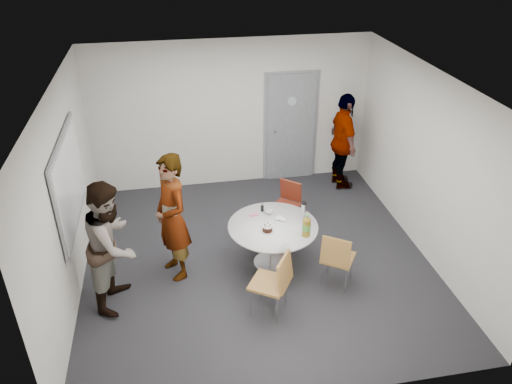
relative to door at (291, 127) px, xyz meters
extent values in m
plane|color=black|center=(-1.10, -2.48, -1.03)|extent=(5.00, 5.00, 0.00)
plane|color=silver|center=(-1.10, -2.48, 1.67)|extent=(5.00, 5.00, 0.00)
plane|color=silver|center=(-1.10, 0.02, 0.32)|extent=(5.00, 0.00, 5.00)
plane|color=silver|center=(-3.60, -2.48, 0.32)|extent=(0.00, 5.00, 5.00)
plane|color=silver|center=(1.40, -2.48, 0.32)|extent=(0.00, 5.00, 5.00)
plane|color=silver|center=(-1.10, -4.98, 0.32)|extent=(5.00, 0.00, 5.00)
cube|color=slate|center=(0.00, -0.01, 0.00)|extent=(0.90, 0.05, 2.05)
cube|color=gray|center=(0.00, 0.01, 0.00)|extent=(1.02, 0.04, 2.12)
cylinder|color=#B2BFC6|center=(0.00, -0.04, 0.52)|extent=(0.16, 0.01, 0.16)
cylinder|color=silver|center=(-0.32, -0.07, -0.01)|extent=(0.04, 0.14, 0.04)
cube|color=gray|center=(-3.56, -2.28, 0.42)|extent=(0.03, 1.90, 1.25)
cube|color=white|center=(-3.54, -2.28, 0.42)|extent=(0.01, 1.78, 1.13)
cylinder|color=silver|center=(-0.89, -2.62, -0.37)|extent=(1.28, 1.28, 0.03)
cylinder|color=silver|center=(-0.89, -2.62, -0.70)|extent=(0.09, 0.09, 0.62)
cylinder|color=silver|center=(-0.89, -2.62, -1.01)|extent=(0.55, 0.55, 0.02)
cylinder|color=silver|center=(-1.00, -2.76, -0.36)|extent=(0.18, 0.18, 0.01)
cylinder|color=black|center=(-1.00, -2.76, -0.32)|extent=(0.14, 0.14, 0.07)
cylinder|color=white|center=(-1.00, -2.76, -0.27)|extent=(0.14, 0.14, 0.02)
cylinder|color=olive|center=(-0.50, -2.95, -0.23)|extent=(0.11, 0.11, 0.26)
cylinder|color=#4B8F39|center=(-0.50, -2.95, -0.22)|extent=(0.12, 0.12, 0.10)
cone|color=olive|center=(-0.50, -2.95, -0.07)|extent=(0.11, 0.11, 0.05)
cylinder|color=#4DAA4F|center=(-0.50, -2.95, -0.03)|extent=(0.04, 0.04, 0.03)
imported|color=white|center=(-0.88, -2.30, -0.31)|extent=(0.17, 0.17, 0.09)
cylinder|color=black|center=(-0.97, -2.22, -0.30)|extent=(0.05, 0.05, 0.11)
cylinder|color=silver|center=(-0.40, -2.45, -0.26)|extent=(0.08, 0.08, 0.20)
cylinder|color=black|center=(-0.40, -2.45, -0.14)|extent=(0.08, 0.08, 0.03)
cube|color=#DC6E8D|center=(-1.11, -2.31, -0.35)|extent=(0.14, 0.08, 0.02)
ellipsoid|color=white|center=(-0.75, -2.50, -0.34)|extent=(0.18, 0.18, 0.03)
cube|color=brown|center=(-1.15, -3.61, -0.56)|extent=(0.60, 0.60, 0.04)
cube|color=brown|center=(-0.98, -3.72, -0.32)|extent=(0.30, 0.40, 0.42)
cylinder|color=silver|center=(-1.21, -3.36, -0.79)|extent=(0.02, 0.02, 0.47)
cylinder|color=silver|center=(-1.40, -3.66, -0.79)|extent=(0.02, 0.02, 0.47)
cylinder|color=silver|center=(-0.91, -3.55, -0.79)|extent=(0.02, 0.02, 0.47)
cylinder|color=silver|center=(-1.10, -3.85, -0.79)|extent=(0.02, 0.02, 0.47)
cube|color=brown|center=(-0.11, -3.22, -0.59)|extent=(0.57, 0.57, 0.03)
cube|color=brown|center=(-0.22, -3.38, -0.36)|extent=(0.37, 0.29, 0.39)
cylinder|color=silver|center=(0.12, -3.18, -0.81)|extent=(0.02, 0.02, 0.44)
cylinder|color=silver|center=(-0.16, -2.99, -0.81)|extent=(0.02, 0.02, 0.44)
cylinder|color=silver|center=(-0.07, -3.45, -0.81)|extent=(0.02, 0.02, 0.44)
cylinder|color=silver|center=(-0.34, -3.27, -0.81)|extent=(0.02, 0.02, 0.44)
cube|color=maroon|center=(-0.50, -1.76, -0.61)|extent=(0.54, 0.54, 0.03)
cube|color=maroon|center=(-0.38, -1.62, -0.40)|extent=(0.33, 0.30, 0.37)
cylinder|color=silver|center=(-0.73, -1.78, -0.82)|extent=(0.02, 0.02, 0.41)
cylinder|color=silver|center=(-0.49, -1.98, -0.82)|extent=(0.02, 0.02, 0.41)
cylinder|color=silver|center=(-0.52, -1.54, -0.82)|extent=(0.02, 0.02, 0.41)
cylinder|color=silver|center=(-0.28, -1.75, -0.82)|extent=(0.02, 0.02, 0.41)
imported|color=#A5C6EA|center=(-2.28, -2.58, -0.10)|extent=(0.67, 0.80, 1.85)
imported|color=white|center=(-3.05, -3.00, -0.14)|extent=(0.86, 1.00, 1.77)
imported|color=black|center=(0.85, -0.53, -0.13)|extent=(0.44, 1.05, 1.79)
camera|label=1|loc=(-2.20, -8.37, 3.54)|focal=35.00mm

